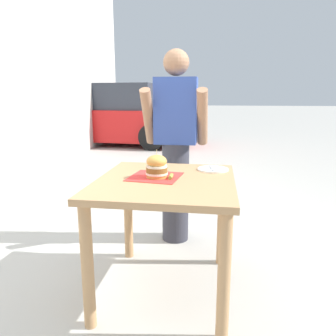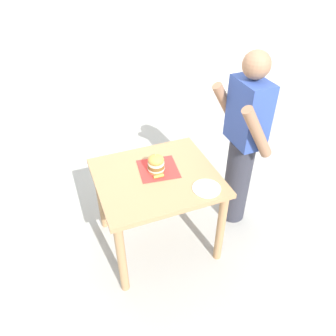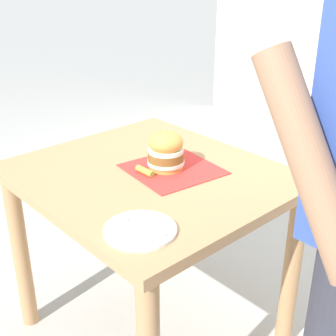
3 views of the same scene
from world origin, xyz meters
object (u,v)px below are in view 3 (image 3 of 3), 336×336
patio_table (151,204)px  pickle_spear (145,171)px  sandwich (166,151)px  side_plate_with_forks (140,230)px

patio_table → pickle_spear: size_ratio=11.63×
patio_table → sandwich: size_ratio=5.34×
pickle_spear → side_plate_with_forks: pickle_spear is taller
patio_table → side_plate_with_forks: side_plate_with_forks is taller
patio_table → sandwich: 0.22m
patio_table → side_plate_with_forks: size_ratio=4.44×
patio_table → sandwich: sandwich is taller
patio_table → sandwich: (-0.06, 0.02, 0.22)m
sandwich → side_plate_with_forks: size_ratio=0.83×
sandwich → pickle_spear: sandwich is taller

